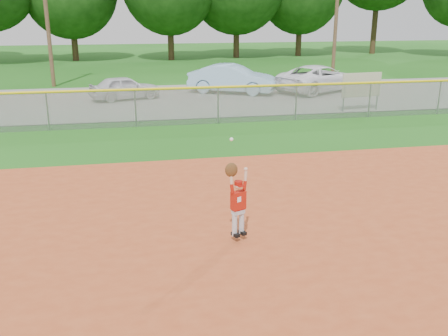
{
  "coord_description": "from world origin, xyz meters",
  "views": [
    {
      "loc": [
        -3.59,
        -9.85,
        4.52
      ],
      "look_at": [
        -1.56,
        0.64,
        1.1
      ],
      "focal_mm": 40.0,
      "sensor_mm": 36.0,
      "label": 1
    }
  ],
  "objects_px": {
    "car_blue": "(232,79)",
    "sponsor_sign": "(362,86)",
    "car_white_a": "(125,88)",
    "car_white_b": "(319,78)",
    "ballplayer": "(237,199)"
  },
  "relations": [
    {
      "from": "car_white_a",
      "to": "ballplayer",
      "type": "relative_size",
      "value": 1.73
    },
    {
      "from": "car_blue",
      "to": "ballplayer",
      "type": "relative_size",
      "value": 2.33
    },
    {
      "from": "car_blue",
      "to": "ballplayer",
      "type": "xyz_separation_m",
      "value": [
        -3.71,
        -18.22,
        0.11
      ]
    },
    {
      "from": "car_blue",
      "to": "sponsor_sign",
      "type": "xyz_separation_m",
      "value": [
        4.77,
        -6.04,
        0.34
      ]
    },
    {
      "from": "car_white_a",
      "to": "car_blue",
      "type": "distance_m",
      "value": 5.95
    },
    {
      "from": "car_white_a",
      "to": "car_white_b",
      "type": "relative_size",
      "value": 0.67
    },
    {
      "from": "car_white_a",
      "to": "sponsor_sign",
      "type": "distance_m",
      "value": 11.8
    },
    {
      "from": "car_blue",
      "to": "sponsor_sign",
      "type": "relative_size",
      "value": 2.42
    },
    {
      "from": "car_white_b",
      "to": "sponsor_sign",
      "type": "height_order",
      "value": "sponsor_sign"
    },
    {
      "from": "car_white_b",
      "to": "sponsor_sign",
      "type": "relative_size",
      "value": 2.7
    },
    {
      "from": "car_white_a",
      "to": "car_white_b",
      "type": "height_order",
      "value": "car_white_b"
    },
    {
      "from": "sponsor_sign",
      "to": "car_blue",
      "type": "bearing_deg",
      "value": 128.3
    },
    {
      "from": "car_blue",
      "to": "car_white_a",
      "type": "bearing_deg",
      "value": 126.77
    },
    {
      "from": "car_white_b",
      "to": "ballplayer",
      "type": "height_order",
      "value": "ballplayer"
    },
    {
      "from": "car_white_b",
      "to": "car_white_a",
      "type": "bearing_deg",
      "value": 63.52
    }
  ]
}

